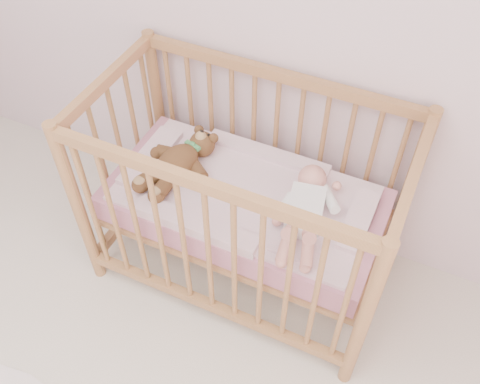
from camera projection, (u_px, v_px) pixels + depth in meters
The scene contains 5 objects.
crib at pixel (245, 202), 2.40m from camera, with size 1.36×0.76×1.00m, color #B8764E, non-canonical shape.
mattress at pixel (245, 205), 2.41m from camera, with size 1.22×0.62×0.13m, color #CC7F90.
blanket at pixel (245, 193), 2.35m from camera, with size 1.10×0.58×0.06m, color #F2A6B9, non-canonical shape.
baby at pixel (306, 206), 2.21m from camera, with size 0.27×0.56×0.13m, color white, non-canonical shape.
teddy_bear at pixel (177, 161), 2.37m from camera, with size 0.34×0.48×0.13m, color brown, non-canonical shape.
Camera 1 is at (0.84, 0.17, 2.31)m, focal length 40.00 mm.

